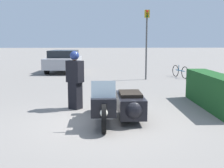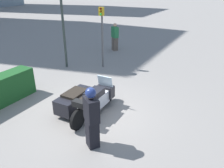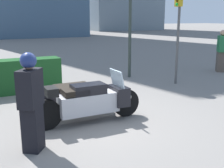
% 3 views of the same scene
% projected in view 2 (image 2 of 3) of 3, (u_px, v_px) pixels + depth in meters
% --- Properties ---
extents(ground_plane, '(160.00, 160.00, 0.00)m').
position_uv_depth(ground_plane, '(95.00, 111.00, 7.72)').
color(ground_plane, slate).
extents(police_motorcycle, '(2.60, 1.35, 1.16)m').
position_uv_depth(police_motorcycle, '(85.00, 99.00, 7.57)').
color(police_motorcycle, black).
rests_on(police_motorcycle, ground).
extents(officer_rider, '(0.52, 0.57, 1.78)m').
position_uv_depth(officer_rider, '(92.00, 117.00, 5.70)').
color(officer_rider, black).
rests_on(officer_rider, ground).
extents(twin_lamp_post, '(0.38, 1.45, 4.25)m').
position_uv_depth(twin_lamp_post, '(61.00, 1.00, 10.53)').
color(twin_lamp_post, '#2D3833').
rests_on(twin_lamp_post, ground).
extents(traffic_light_near, '(0.23, 0.27, 3.10)m').
position_uv_depth(traffic_light_near, '(102.00, 29.00, 11.06)').
color(traffic_light_near, '#4C4C4C').
rests_on(traffic_light_near, ground).
extents(pedestrian_bystander, '(0.55, 0.60, 1.81)m').
position_uv_depth(pedestrian_bystander, '(115.00, 37.00, 14.55)').
color(pedestrian_bystander, brown).
rests_on(pedestrian_bystander, ground).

